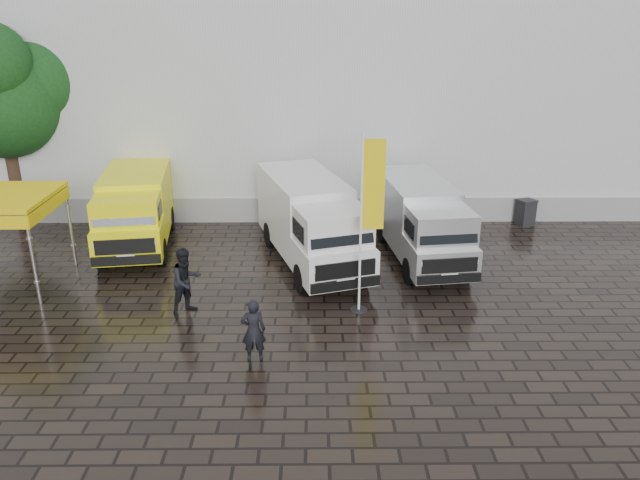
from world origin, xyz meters
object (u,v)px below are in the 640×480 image
object	(u,v)px
van_white	(312,224)
wheelie_bin	(526,212)
van_silver	(421,223)
person_tent	(186,281)
flagpole	(368,214)
person_front	(254,330)
van_yellow	(136,212)

from	to	relation	value
van_white	wheelie_bin	world-z (taller)	van_white
van_silver	person_tent	size ratio (longest dim) A/B	3.10
wheelie_bin	van_silver	bearing A→B (deg)	-163.43
flagpole	person_front	xyz separation A→B (m)	(-2.99, -2.71, -2.13)
flagpole	wheelie_bin	world-z (taller)	flagpole
flagpole	person_front	bearing A→B (deg)	-137.90
van_yellow	van_white	world-z (taller)	van_white
van_white	person_tent	bearing A→B (deg)	-152.39
person_front	person_tent	distance (m)	3.43
van_yellow	person_front	distance (m)	9.32
van_silver	person_front	size ratio (longest dim) A/B	3.65
person_front	person_tent	world-z (taller)	person_tent
person_front	person_tent	bearing A→B (deg)	-55.61
flagpole	van_white	bearing A→B (deg)	113.93
van_yellow	person_tent	world-z (taller)	van_yellow
van_white	van_yellow	bearing A→B (deg)	148.33
flagpole	person_front	world-z (taller)	flagpole
wheelie_bin	person_tent	bearing A→B (deg)	-168.17
van_white	wheelie_bin	bearing A→B (deg)	7.12
van_yellow	person_tent	size ratio (longest dim) A/B	2.94
wheelie_bin	person_tent	xyz separation A→B (m)	(-12.22, -7.57, 0.46)
van_yellow	wheelie_bin	xyz separation A→B (m)	(15.02, 2.36, -0.81)
van_yellow	van_white	size ratio (longest dim) A/B	0.87
van_yellow	person_tent	xyz separation A→B (m)	(2.80, -5.21, -0.35)
van_yellow	van_silver	xyz separation A→B (m)	(10.18, -1.23, -0.01)
van_white	person_tent	size ratio (longest dim) A/B	3.36
person_tent	wheelie_bin	bearing A→B (deg)	-11.90
person_tent	flagpole	bearing A→B (deg)	-43.17
van_yellow	van_silver	size ratio (longest dim) A/B	0.95
van_white	person_front	world-z (taller)	van_white
wheelie_bin	person_front	size ratio (longest dim) A/B	0.63
van_silver	flagpole	bearing A→B (deg)	-126.56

